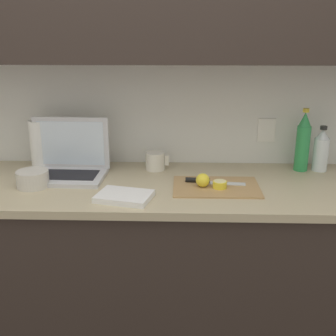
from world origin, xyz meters
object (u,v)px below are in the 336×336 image
cutting_board (216,187)px  paper_towel_roll (41,144)px  bottle_oil_tall (321,151)px  bowl_white (33,179)px  lemon_half_cut (220,184)px  bottle_green_soda (303,142)px  laptop (68,163)px  lemon_whole_beside (203,180)px  measuring_cup (155,161)px  knife (205,181)px

cutting_board → paper_towel_roll: (-0.86, 0.26, 0.12)m
bottle_oil_tall → bowl_white: bearing=-168.4°
cutting_board → bottle_oil_tall: size_ratio=1.69×
lemon_half_cut → paper_towel_roll: bearing=162.0°
bottle_green_soda → bottle_oil_tall: (0.09, -0.00, -0.04)m
laptop → lemon_half_cut: 0.73m
bottle_oil_tall → lemon_whole_beside: bearing=-155.2°
cutting_board → measuring_cup: (-0.29, 0.25, 0.04)m
bottle_green_soda → paper_towel_roll: bearing=-179.9°
bottle_green_soda → measuring_cup: (-0.73, -0.02, -0.10)m
laptop → measuring_cup: 0.43m
lemon_whole_beside → measuring_cup: 0.34m
laptop → knife: size_ratio=1.38×
lemon_whole_beside → bottle_green_soda: (0.50, 0.27, 0.10)m
measuring_cup → knife: bearing=-41.4°
cutting_board → lemon_whole_beside: bearing=-170.4°
lemon_whole_beside → knife: bearing=75.4°
laptop → paper_towel_roll: bearing=146.7°
laptop → lemon_whole_beside: 0.66m
lemon_half_cut → paper_towel_roll: size_ratio=0.25×
knife → measuring_cup: measuring_cup is taller
lemon_half_cut → bottle_oil_tall: 0.60m
laptop → cutting_board: (0.70, -0.15, -0.06)m
knife → bottle_oil_tall: bearing=26.6°
bottle_oil_tall → measuring_cup: size_ratio=1.94×
knife → bottle_oil_tall: bottle_oil_tall is taller
measuring_cup → cutting_board: bearing=-41.0°
knife → bottle_oil_tall: (0.58, 0.23, 0.09)m
laptop → lemon_whole_beside: laptop is taller
knife → bottle_green_soda: size_ratio=0.87×
bottle_green_soda → laptop: bearing=-174.0°
paper_towel_roll → lemon_whole_beside: bearing=-18.7°
lemon_half_cut → laptop: bearing=166.7°
cutting_board → bowl_white: 0.82m
knife → paper_towel_roll: paper_towel_roll is taller
laptop → knife: bearing=-7.5°
bowl_white → paper_towel_roll: size_ratio=0.58×
laptop → lemon_half_cut: (0.71, -0.17, -0.04)m
laptop → knife: (0.65, -0.11, -0.05)m
laptop → lemon_whole_beside: (0.64, -0.16, -0.03)m
bottle_green_soda → bowl_white: (-1.26, -0.28, -0.11)m
measuring_cup → bowl_white: measuring_cup is taller
lemon_half_cut → cutting_board: bearing=120.7°
laptop → bottle_oil_tall: (1.23, 0.12, 0.04)m
cutting_board → bottle_green_soda: size_ratio=1.22×
lemon_half_cut → knife: bearing=134.8°
cutting_board → bowl_white: bowl_white is taller
bottle_green_soda → paper_towel_roll: (-1.30, -0.00, -0.02)m
lemon_whole_beside → bowl_white: size_ratio=0.43×
laptop → cutting_board: size_ratio=0.98×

